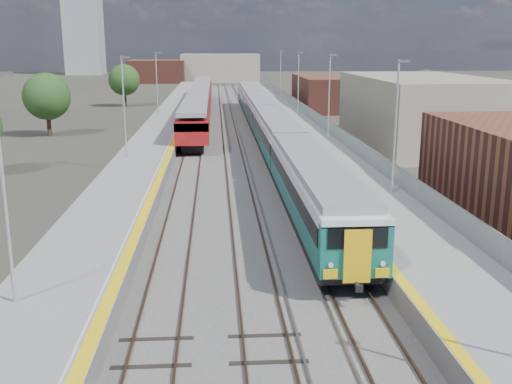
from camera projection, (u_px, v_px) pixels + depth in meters
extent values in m
plane|color=#47443A|center=(250.00, 138.00, 61.41)|extent=(320.00, 320.00, 0.00)
cube|color=#565451|center=(227.00, 134.00, 63.68)|extent=(10.50, 155.00, 0.06)
cube|color=#4C3323|center=(254.00, 130.00, 66.28)|extent=(0.07, 160.00, 0.14)
cube|color=#4C3323|center=(267.00, 130.00, 66.37)|extent=(0.07, 160.00, 0.14)
cube|color=#4C3323|center=(223.00, 130.00, 66.05)|extent=(0.07, 160.00, 0.14)
cube|color=#4C3323|center=(236.00, 130.00, 66.14)|extent=(0.07, 160.00, 0.14)
cube|color=#4C3323|center=(191.00, 131.00, 65.82)|extent=(0.07, 160.00, 0.14)
cube|color=#4C3323|center=(204.00, 131.00, 65.91)|extent=(0.07, 160.00, 0.14)
cube|color=gray|center=(251.00, 130.00, 66.26)|extent=(0.08, 160.00, 0.10)
cube|color=gray|center=(239.00, 130.00, 66.17)|extent=(0.08, 160.00, 0.10)
cube|color=slate|center=(297.00, 129.00, 64.06)|extent=(4.70, 155.00, 1.00)
cube|color=gray|center=(297.00, 125.00, 63.94)|extent=(4.70, 155.00, 0.03)
cube|color=yellow|center=(278.00, 125.00, 63.79)|extent=(0.40, 155.00, 0.01)
cube|color=gray|center=(318.00, 119.00, 63.94)|extent=(0.06, 155.00, 1.20)
cylinder|color=#9EA0A3|center=(395.00, 128.00, 33.58)|extent=(0.12, 0.12, 7.50)
cube|color=#4C4C4F|center=(404.00, 61.00, 32.72)|extent=(0.70, 0.18, 0.14)
cylinder|color=#9EA0A3|center=(329.00, 97.00, 52.95)|extent=(0.12, 0.12, 7.50)
cube|color=#4C4C4F|center=(333.00, 55.00, 52.10)|extent=(0.70, 0.18, 0.14)
cylinder|color=#9EA0A3|center=(298.00, 83.00, 72.33)|extent=(0.12, 0.12, 7.50)
cube|color=#4C4C4F|center=(301.00, 52.00, 71.47)|extent=(0.70, 0.18, 0.14)
cylinder|color=#9EA0A3|center=(281.00, 75.00, 91.71)|extent=(0.12, 0.12, 7.50)
cube|color=#4C4C4F|center=(282.00, 51.00, 90.85)|extent=(0.70, 0.18, 0.14)
cube|color=slate|center=(163.00, 131.00, 63.12)|extent=(4.30, 155.00, 1.00)
cube|color=gray|center=(163.00, 126.00, 63.00)|extent=(4.30, 155.00, 0.03)
cube|color=yellow|center=(181.00, 125.00, 63.12)|extent=(0.45, 155.00, 0.01)
cube|color=silver|center=(177.00, 126.00, 63.09)|extent=(0.08, 155.00, 0.01)
cylinder|color=#9EA0A3|center=(4.00, 192.00, 18.91)|extent=(0.12, 0.12, 7.50)
cube|color=#4C4C4F|center=(0.00, 74.00, 18.05)|extent=(0.70, 0.18, 0.14)
cylinder|color=#9EA0A3|center=(124.00, 108.00, 44.10)|extent=(0.12, 0.12, 7.50)
cube|color=#4C4C4F|center=(125.00, 57.00, 43.24)|extent=(0.70, 0.18, 0.14)
cylinder|color=#9EA0A3|center=(157.00, 85.00, 69.29)|extent=(0.12, 0.12, 7.50)
cube|color=#4C4C4F|center=(158.00, 53.00, 68.43)|extent=(0.70, 0.18, 0.14)
cube|color=gray|center=(420.00, 111.00, 56.85)|extent=(11.00, 22.00, 6.40)
cube|color=brown|center=(326.00, 93.00, 88.82)|extent=(8.00, 18.00, 4.80)
cube|color=gray|center=(220.00, 68.00, 157.32)|extent=(20.00, 14.00, 7.00)
cube|color=brown|center=(157.00, 71.00, 151.59)|extent=(14.00, 12.00, 5.60)
cube|color=gray|center=(82.00, 10.00, 189.30)|extent=(11.00, 11.00, 40.00)
cube|color=black|center=(313.00, 212.00, 31.14)|extent=(2.58, 18.48, 0.44)
cube|color=#115C4A|center=(313.00, 198.00, 30.96)|extent=(2.67, 18.48, 1.08)
cube|color=black|center=(313.00, 182.00, 30.75)|extent=(2.73, 18.48, 0.74)
cube|color=silver|center=(314.00, 171.00, 30.61)|extent=(2.67, 18.48, 0.45)
cube|color=gray|center=(314.00, 163.00, 30.52)|extent=(2.37, 18.48, 0.38)
cube|color=black|center=(276.00, 150.00, 49.53)|extent=(2.58, 18.48, 0.44)
cube|color=#115C4A|center=(276.00, 141.00, 49.35)|extent=(2.67, 18.48, 1.08)
cube|color=black|center=(276.00, 131.00, 49.14)|extent=(2.73, 18.48, 0.74)
cube|color=silver|center=(276.00, 123.00, 49.00)|extent=(2.67, 18.48, 0.45)
cube|color=gray|center=(276.00, 119.00, 48.91)|extent=(2.37, 18.48, 0.38)
cube|color=black|center=(259.00, 122.00, 67.92)|extent=(2.58, 18.48, 0.44)
cube|color=#115C4A|center=(259.00, 115.00, 67.74)|extent=(2.67, 18.48, 1.08)
cube|color=black|center=(259.00, 107.00, 67.54)|extent=(2.73, 18.48, 0.74)
cube|color=silver|center=(259.00, 102.00, 67.40)|extent=(2.67, 18.48, 0.45)
cube|color=gray|center=(259.00, 98.00, 67.30)|extent=(2.37, 18.48, 0.38)
cube|color=black|center=(250.00, 105.00, 86.31)|extent=(2.58, 18.48, 0.44)
cube|color=#115C4A|center=(250.00, 100.00, 86.13)|extent=(2.67, 18.48, 1.08)
cube|color=black|center=(250.00, 94.00, 85.93)|extent=(2.73, 18.48, 0.74)
cube|color=silver|center=(250.00, 90.00, 85.79)|extent=(2.67, 18.48, 0.45)
cube|color=gray|center=(250.00, 87.00, 85.69)|extent=(2.37, 18.48, 0.38)
cube|color=#115C4A|center=(355.00, 251.00, 21.67)|extent=(2.65, 0.57, 1.99)
cube|color=black|center=(358.00, 238.00, 21.25)|extent=(2.18, 0.06, 0.76)
cube|color=yellow|center=(357.00, 256.00, 21.35)|extent=(1.00, 0.09, 1.99)
cube|color=black|center=(195.00, 136.00, 59.53)|extent=(1.94, 16.47, 0.67)
cube|color=maroon|center=(195.00, 120.00, 59.15)|extent=(2.86, 19.38, 2.04)
cube|color=black|center=(195.00, 115.00, 59.03)|extent=(2.92, 19.38, 0.71)
cube|color=gray|center=(195.00, 104.00, 58.78)|extent=(2.55, 19.38, 0.41)
cube|color=black|center=(200.00, 114.00, 78.80)|extent=(1.94, 16.47, 0.67)
cube|color=maroon|center=(200.00, 101.00, 78.41)|extent=(2.86, 19.38, 2.04)
cube|color=black|center=(200.00, 98.00, 78.29)|extent=(2.92, 19.38, 0.71)
cube|color=gray|center=(199.00, 90.00, 78.05)|extent=(2.55, 19.38, 0.41)
cube|color=black|center=(203.00, 100.00, 98.06)|extent=(1.94, 16.47, 0.67)
cube|color=maroon|center=(203.00, 90.00, 97.67)|extent=(2.86, 19.38, 2.04)
cube|color=black|center=(203.00, 87.00, 97.55)|extent=(2.92, 19.38, 0.71)
cube|color=gray|center=(202.00, 81.00, 97.31)|extent=(2.55, 19.38, 0.41)
cylinder|color=#382619|center=(49.00, 125.00, 62.34)|extent=(0.44, 0.44, 2.29)
sphere|color=#1F3B16|center=(47.00, 96.00, 61.62)|extent=(4.84, 4.84, 4.84)
cylinder|color=#382619|center=(125.00, 99.00, 92.60)|extent=(0.44, 0.44, 2.26)
sphere|color=#1F3B16|center=(124.00, 80.00, 91.90)|extent=(4.77, 4.77, 4.77)
cylinder|color=#382619|center=(423.00, 114.00, 72.50)|extent=(0.44, 0.44, 2.26)
sphere|color=#1F3B16|center=(425.00, 90.00, 71.79)|extent=(4.76, 4.76, 4.76)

